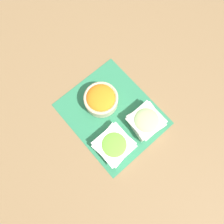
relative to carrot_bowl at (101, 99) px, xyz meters
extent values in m
plane|color=olive|center=(0.08, 0.00, -0.05)|extent=(3.00, 3.00, 0.00)
cube|color=#2D7A51|center=(0.08, 0.00, -0.05)|extent=(0.45, 0.38, 0.00)
cylinder|color=beige|center=(0.00, 0.00, -0.01)|extent=(0.16, 0.16, 0.06)
torus|color=beige|center=(0.00, 0.00, 0.02)|extent=(0.15, 0.15, 0.01)
ellipsoid|color=orange|center=(0.00, 0.00, 0.02)|extent=(0.13, 0.13, 0.05)
cube|color=silver|center=(0.21, 0.08, -0.02)|extent=(0.15, 0.15, 0.05)
cube|color=silver|center=(0.21, 0.08, 0.01)|extent=(0.13, 0.13, 0.00)
ellipsoid|color=#A8CC7F|center=(0.21, 0.08, 0.01)|extent=(0.11, 0.11, 0.04)
cube|color=white|center=(0.20, -0.09, -0.02)|extent=(0.16, 0.16, 0.04)
cube|color=white|center=(0.20, -0.09, 0.00)|extent=(0.14, 0.14, 0.00)
ellipsoid|color=#6BAD38|center=(0.20, -0.09, 0.00)|extent=(0.12, 0.12, 0.02)
camera|label=1|loc=(0.28, -0.18, 0.94)|focal=35.00mm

